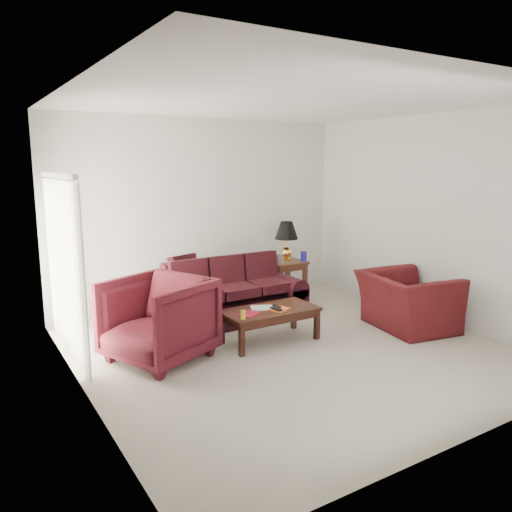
{
  "coord_description": "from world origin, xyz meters",
  "views": [
    {
      "loc": [
        -3.49,
        -4.84,
        2.3
      ],
      "look_at": [
        0.0,
        0.85,
        1.05
      ],
      "focal_mm": 35.0,
      "sensor_mm": 36.0,
      "label": 1
    }
  ],
  "objects_px": {
    "coffee_table": "(270,325)",
    "floor_lamp": "(65,269)",
    "armchair_right": "(407,301)",
    "end_table": "(284,280)",
    "sofa": "(232,292)",
    "armchair_left": "(158,320)"
  },
  "relations": [
    {
      "from": "sofa",
      "to": "armchair_right",
      "type": "height_order",
      "value": "sofa"
    },
    {
      "from": "armchair_right",
      "to": "armchair_left",
      "type": "bearing_deg",
      "value": 87.39
    },
    {
      "from": "armchair_right",
      "to": "sofa",
      "type": "bearing_deg",
      "value": 60.58
    },
    {
      "from": "end_table",
      "to": "armchair_right",
      "type": "height_order",
      "value": "armchair_right"
    },
    {
      "from": "armchair_right",
      "to": "coffee_table",
      "type": "distance_m",
      "value": 2.02
    },
    {
      "from": "armchair_left",
      "to": "coffee_table",
      "type": "distance_m",
      "value": 1.49
    },
    {
      "from": "coffee_table",
      "to": "armchair_left",
      "type": "bearing_deg",
      "value": 155.18
    },
    {
      "from": "end_table",
      "to": "armchair_right",
      "type": "bearing_deg",
      "value": -74.86
    },
    {
      "from": "floor_lamp",
      "to": "armchair_left",
      "type": "distance_m",
      "value": 1.84
    },
    {
      "from": "sofa",
      "to": "end_table",
      "type": "relative_size",
      "value": 3.25
    },
    {
      "from": "coffee_table",
      "to": "floor_lamp",
      "type": "bearing_deg",
      "value": 121.23
    },
    {
      "from": "sofa",
      "to": "floor_lamp",
      "type": "bearing_deg",
      "value": 162.58
    },
    {
      "from": "sofa",
      "to": "armchair_left",
      "type": "relative_size",
      "value": 1.99
    },
    {
      "from": "armchair_left",
      "to": "armchair_right",
      "type": "distance_m",
      "value": 3.47
    },
    {
      "from": "coffee_table",
      "to": "armchair_right",
      "type": "bearing_deg",
      "value": -34.72
    },
    {
      "from": "floor_lamp",
      "to": "coffee_table",
      "type": "distance_m",
      "value": 2.89
    },
    {
      "from": "floor_lamp",
      "to": "armchair_right",
      "type": "xyz_separation_m",
      "value": [
        4.08,
        -2.39,
        -0.49
      ]
    },
    {
      "from": "end_table",
      "to": "coffee_table",
      "type": "distance_m",
      "value": 2.1
    },
    {
      "from": "sofa",
      "to": "floor_lamp",
      "type": "height_order",
      "value": "floor_lamp"
    },
    {
      "from": "floor_lamp",
      "to": "sofa",
      "type": "bearing_deg",
      "value": -20.95
    },
    {
      "from": "sofa",
      "to": "armchair_right",
      "type": "xyz_separation_m",
      "value": [
        1.94,
        -1.57,
        -0.05
      ]
    },
    {
      "from": "floor_lamp",
      "to": "armchair_right",
      "type": "bearing_deg",
      "value": -30.31
    }
  ]
}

